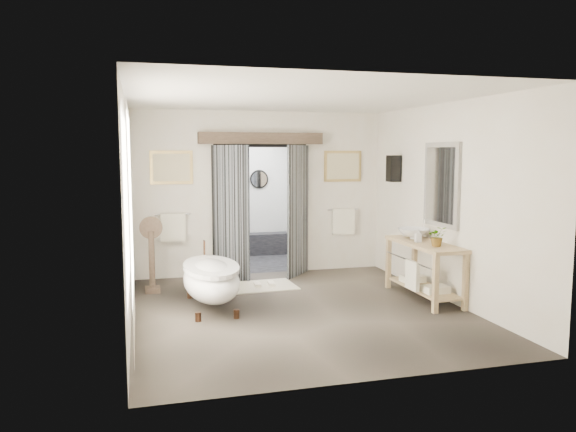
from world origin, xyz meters
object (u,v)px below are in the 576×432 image
at_px(clawfoot_tub, 211,279).
at_px(basin, 413,234).
at_px(vanity, 423,265).
at_px(rug, 258,286).

bearing_deg(clawfoot_tub, basin, 0.48).
distance_m(clawfoot_tub, basin, 3.17).
distance_m(vanity, rug, 2.66).
xyz_separation_m(clawfoot_tub, rug, (0.89, 1.04, -0.40)).
bearing_deg(rug, vanity, -31.70).
distance_m(clawfoot_tub, vanity, 3.13).
relative_size(vanity, basin, 3.33).
relative_size(clawfoot_tub, vanity, 1.07).
bearing_deg(basin, rug, 172.26).
xyz_separation_m(clawfoot_tub, vanity, (3.11, -0.33, 0.10)).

